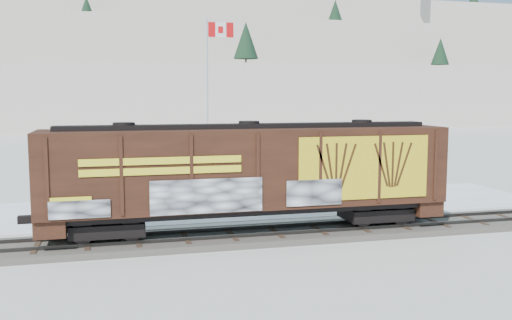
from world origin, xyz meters
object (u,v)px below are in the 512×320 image
object	(u,v)px
car_white	(226,194)
car_dark	(348,191)
car_silver	(88,200)
hopper_railcar	(249,171)
flagpole	(209,126)

from	to	relation	value
car_white	car_dark	distance (m)	7.15
car_silver	hopper_railcar	bearing A→B (deg)	-140.91
car_dark	hopper_railcar	bearing A→B (deg)	145.87
flagpole	car_silver	size ratio (longest dim) A/B	2.26
hopper_railcar	car_white	bearing A→B (deg)	87.36
car_silver	car_white	bearing A→B (deg)	-97.37
car_silver	car_white	size ratio (longest dim) A/B	0.99
flagpole	car_white	world-z (taller)	flagpole
car_dark	car_silver	bearing A→B (deg)	104.17
flagpole	car_silver	world-z (taller)	flagpole
car_white	car_dark	xyz separation A→B (m)	(7.14, -0.32, -0.09)
car_white	car_dark	world-z (taller)	car_white
car_white	car_dark	size ratio (longest dim) A/B	0.99
car_silver	car_white	world-z (taller)	car_silver
hopper_railcar	flagpole	size ratio (longest dim) A/B	1.54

